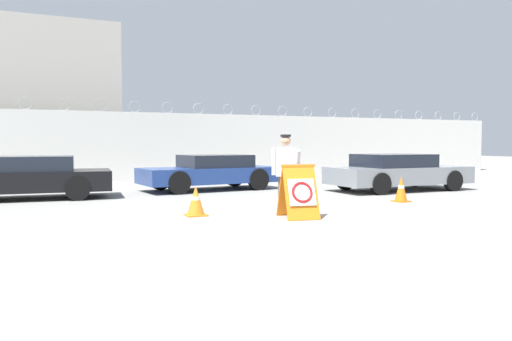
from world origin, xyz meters
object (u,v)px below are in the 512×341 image
security_guard (286,170)px  parked_car_rear_sedan (211,172)px  parked_car_front_coupe (23,177)px  barricade_sign (299,191)px  traffic_cone_near (401,189)px  parked_car_far_side (397,172)px  traffic_cone_mid (196,201)px

security_guard → parked_car_rear_sedan: security_guard is taller
security_guard → parked_car_front_coupe: (-5.31, 5.41, -0.36)m
barricade_sign → parked_car_rear_sedan: parked_car_rear_sedan is taller
security_guard → barricade_sign: bearing=-74.0°
traffic_cone_near → parked_car_front_coupe: (-9.10, 4.76, 0.27)m
parked_car_rear_sedan → parked_car_far_side: (5.49, -2.70, 0.01)m
traffic_cone_near → barricade_sign: bearing=-160.1°
traffic_cone_mid → parked_car_rear_sedan: 5.87m
barricade_sign → security_guard: bearing=93.5°
barricade_sign → parked_car_rear_sedan: size_ratio=0.24×
security_guard → traffic_cone_near: bearing=31.9°
parked_car_rear_sedan → parked_car_far_side: bearing=148.2°
parked_car_rear_sedan → traffic_cone_mid: bearing=62.2°
traffic_cone_mid → parked_car_rear_sedan: size_ratio=0.14×
parked_car_front_coupe → parked_car_rear_sedan: bearing=-170.4°
barricade_sign → parked_car_front_coupe: 8.08m
traffic_cone_mid → parked_car_rear_sedan: bearing=67.9°
traffic_cone_mid → security_guard: bearing=-12.9°
parked_car_front_coupe → parked_car_rear_sedan: (5.60, 0.45, -0.01)m
security_guard → parked_car_rear_sedan: (0.28, 5.87, -0.37)m
barricade_sign → traffic_cone_near: 4.12m
parked_car_front_coupe → parked_car_far_side: size_ratio=1.04×
traffic_cone_near → parked_car_front_coupe: size_ratio=0.14×
security_guard → parked_car_front_coupe: security_guard is taller
parked_car_front_coupe → parked_car_rear_sedan: parked_car_front_coupe is taller
traffic_cone_mid → parked_car_front_coupe: 6.02m
traffic_cone_mid → parked_car_rear_sedan: (2.21, 5.43, 0.28)m
traffic_cone_mid → parked_car_far_side: (7.70, 2.73, 0.29)m
parked_car_rear_sedan → parked_car_far_side: parked_car_far_side is taller
security_guard → parked_car_front_coupe: bearing=156.6°
traffic_cone_mid → barricade_sign: bearing=-32.8°
barricade_sign → parked_car_far_side: parked_car_far_side is taller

